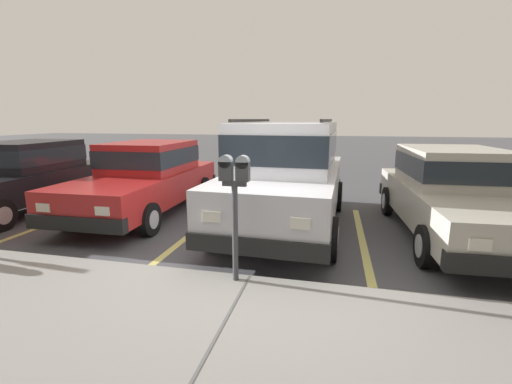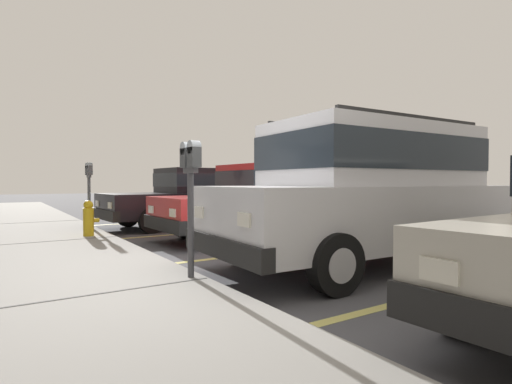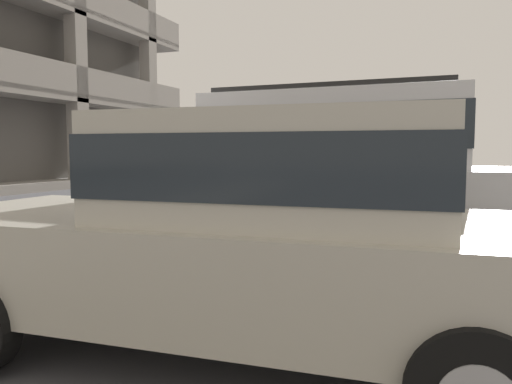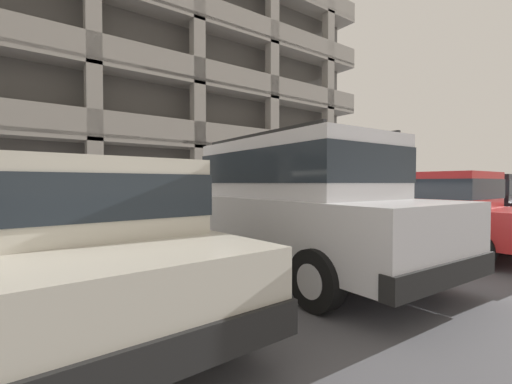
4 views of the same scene
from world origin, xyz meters
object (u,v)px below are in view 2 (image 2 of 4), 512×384
(blue_coupe, at_px, (193,195))
(parking_meter_far, at_px, (89,179))
(parking_meter_near, at_px, (191,176))
(silver_suv, at_px, (371,189))
(dark_hatchback, at_px, (266,199))
(fire_hydrant, at_px, (89,218))

(blue_coupe, relative_size, parking_meter_far, 3.00)
(parking_meter_near, bearing_deg, silver_suv, -95.64)
(silver_suv, height_order, dark_hatchback, silver_suv)
(parking_meter_near, bearing_deg, parking_meter_far, -0.32)
(blue_coupe, distance_m, parking_meter_far, 2.61)
(silver_suv, distance_m, parking_meter_near, 2.66)
(parking_meter_far, distance_m, fire_hydrant, 1.94)
(silver_suv, relative_size, dark_hatchback, 1.07)
(parking_meter_far, bearing_deg, dark_hatchback, -136.28)
(silver_suv, relative_size, blue_coupe, 1.06)
(silver_suv, relative_size, parking_meter_far, 3.18)
(fire_hydrant, bearing_deg, blue_coupe, -62.75)
(dark_hatchback, bearing_deg, parking_meter_near, 132.68)
(dark_hatchback, height_order, blue_coupe, same)
(silver_suv, distance_m, fire_hydrant, 5.43)
(silver_suv, xyz_separation_m, dark_hatchback, (3.15, -0.35, -0.27))
(blue_coupe, distance_m, fire_hydrant, 3.27)
(silver_suv, height_order, fire_hydrant, silver_suv)
(parking_meter_near, distance_m, fire_hydrant, 4.34)
(dark_hatchback, height_order, parking_meter_far, parking_meter_far)
(fire_hydrant, bearing_deg, silver_suv, -146.90)
(silver_suv, distance_m, dark_hatchback, 3.18)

